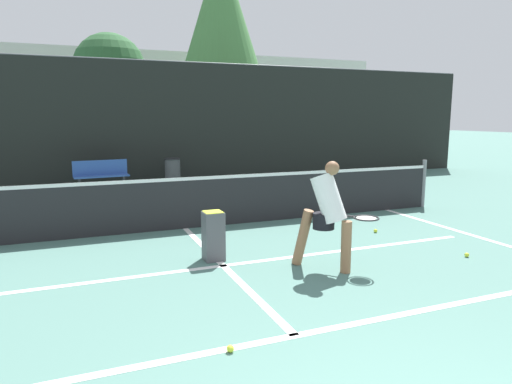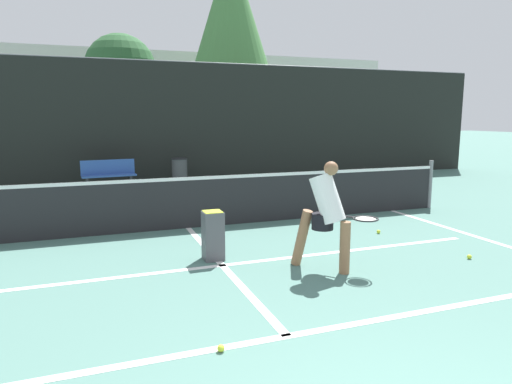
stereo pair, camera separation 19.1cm
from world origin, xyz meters
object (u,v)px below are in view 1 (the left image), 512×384
Objects in this scene: player_practicing at (327,211)px; ball_hopper at (213,235)px; trash_bin at (173,173)px; parked_car at (39,160)px; courtside_bench at (101,175)px.

ball_hopper is at bearing -165.45° from player_practicing.
player_practicing is 1.76× the size of trash_bin.
player_practicing reaches higher than parked_car.
trash_bin is at bearing 143.82° from player_practicing.
ball_hopper is 11.47m from parked_car.
ball_hopper is at bearing -97.04° from trash_bin.
player_practicing reaches higher than ball_hopper.
courtside_bench reaches higher than trash_bin.
player_practicing is 8.18m from courtside_bench.
courtside_bench is 1.74× the size of trash_bin.
ball_hopper is 6.95m from courtside_bench.
parked_car reaches higher than ball_hopper.
trash_bin reaches higher than ball_hopper.
player_practicing is at bearing -36.20° from ball_hopper.
trash_bin is (0.87, 7.04, 0.05)m from ball_hopper.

